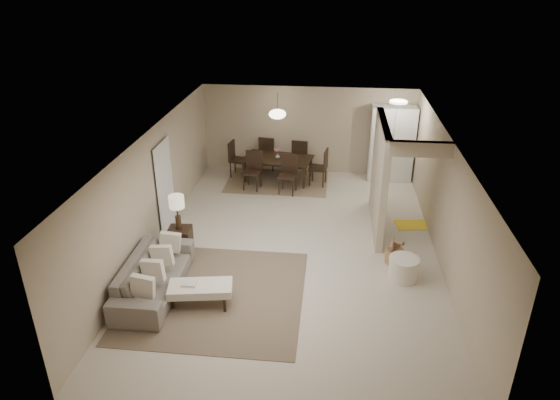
# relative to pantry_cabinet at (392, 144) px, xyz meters

# --- Properties ---
(floor) EXTENTS (9.00, 9.00, 0.00)m
(floor) POSITION_rel_pantry_cabinet_xyz_m (-2.35, -4.15, -1.05)
(floor) COLOR beige
(floor) RESTS_ON ground
(ceiling) EXTENTS (9.00, 9.00, 0.00)m
(ceiling) POSITION_rel_pantry_cabinet_xyz_m (-2.35, -4.15, 1.45)
(ceiling) COLOR white
(ceiling) RESTS_ON back_wall
(back_wall) EXTENTS (6.00, 0.00, 6.00)m
(back_wall) POSITION_rel_pantry_cabinet_xyz_m (-2.35, 0.35, 0.20)
(back_wall) COLOR tan
(back_wall) RESTS_ON floor
(left_wall) EXTENTS (0.00, 9.00, 9.00)m
(left_wall) POSITION_rel_pantry_cabinet_xyz_m (-5.35, -4.15, 0.20)
(left_wall) COLOR tan
(left_wall) RESTS_ON floor
(right_wall) EXTENTS (0.00, 9.00, 9.00)m
(right_wall) POSITION_rel_pantry_cabinet_xyz_m (0.65, -4.15, 0.20)
(right_wall) COLOR tan
(right_wall) RESTS_ON floor
(partition) EXTENTS (0.15, 2.50, 2.50)m
(partition) POSITION_rel_pantry_cabinet_xyz_m (-0.55, -2.90, 0.20)
(partition) COLOR tan
(partition) RESTS_ON floor
(doorway) EXTENTS (0.04, 0.90, 2.04)m
(doorway) POSITION_rel_pantry_cabinet_xyz_m (-5.32, -3.55, -0.03)
(doorway) COLOR black
(doorway) RESTS_ON floor
(pantry_cabinet) EXTENTS (1.20, 0.55, 2.10)m
(pantry_cabinet) POSITION_rel_pantry_cabinet_xyz_m (0.00, 0.00, 0.00)
(pantry_cabinet) COLOR white
(pantry_cabinet) RESTS_ON floor
(flush_light) EXTENTS (0.44, 0.44, 0.05)m
(flush_light) POSITION_rel_pantry_cabinet_xyz_m (-0.05, -0.95, 1.41)
(flush_light) COLOR white
(flush_light) RESTS_ON ceiling
(living_rug) EXTENTS (3.20, 3.20, 0.01)m
(living_rug) POSITION_rel_pantry_cabinet_xyz_m (-3.64, -5.97, -1.04)
(living_rug) COLOR brown
(living_rug) RESTS_ON floor
(sofa) EXTENTS (2.37, 0.95, 0.69)m
(sofa) POSITION_rel_pantry_cabinet_xyz_m (-4.80, -5.97, -0.71)
(sofa) COLOR slate
(sofa) RESTS_ON floor
(ottoman_bench) EXTENTS (1.19, 0.69, 0.40)m
(ottoman_bench) POSITION_rel_pantry_cabinet_xyz_m (-3.84, -6.27, -0.73)
(ottoman_bench) COLOR silver
(ottoman_bench) RESTS_ON living_rug
(side_table) EXTENTS (0.50, 0.50, 0.52)m
(side_table) POSITION_rel_pantry_cabinet_xyz_m (-4.75, -4.48, -0.79)
(side_table) COLOR black
(side_table) RESTS_ON floor
(table_lamp) EXTENTS (0.32, 0.32, 0.76)m
(table_lamp) POSITION_rel_pantry_cabinet_xyz_m (-4.75, -4.48, 0.03)
(table_lamp) COLOR #43321C
(table_lamp) RESTS_ON side_table
(round_pouf) EXTENTS (0.58, 0.58, 0.45)m
(round_pouf) POSITION_rel_pantry_cabinet_xyz_m (-0.16, -5.06, -0.82)
(round_pouf) COLOR silver
(round_pouf) RESTS_ON floor
(wicker_basket) EXTENTS (0.46, 0.46, 0.31)m
(wicker_basket) POSITION_rel_pantry_cabinet_xyz_m (-0.27, -4.49, -0.89)
(wicker_basket) COLOR #8E5E38
(wicker_basket) RESTS_ON floor
(dining_rug) EXTENTS (2.80, 2.10, 0.01)m
(dining_rug) POSITION_rel_pantry_cabinet_xyz_m (-3.13, -0.45, -1.04)
(dining_rug) COLOR #826E51
(dining_rug) RESTS_ON floor
(dining_table) EXTENTS (2.03, 1.34, 0.66)m
(dining_table) POSITION_rel_pantry_cabinet_xyz_m (-3.13, -0.45, -0.72)
(dining_table) COLOR black
(dining_table) RESTS_ON dining_rug
(dining_chairs) EXTENTS (2.80, 2.20, 1.03)m
(dining_chairs) POSITION_rel_pantry_cabinet_xyz_m (-3.13, -0.45, -0.53)
(dining_chairs) COLOR black
(dining_chairs) RESTS_ON dining_rug
(vase) EXTENTS (0.16, 0.16, 0.13)m
(vase) POSITION_rel_pantry_cabinet_xyz_m (-3.13, -0.45, -0.32)
(vase) COLOR silver
(vase) RESTS_ON dining_table
(yellow_mat) EXTENTS (0.90, 0.62, 0.01)m
(yellow_mat) POSITION_rel_pantry_cabinet_xyz_m (0.35, -2.78, -1.04)
(yellow_mat) COLOR yellow
(yellow_mat) RESTS_ON floor
(pendant_light) EXTENTS (0.46, 0.46, 0.71)m
(pendant_light) POSITION_rel_pantry_cabinet_xyz_m (-3.13, -0.45, 0.87)
(pendant_light) COLOR #43321C
(pendant_light) RESTS_ON ceiling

